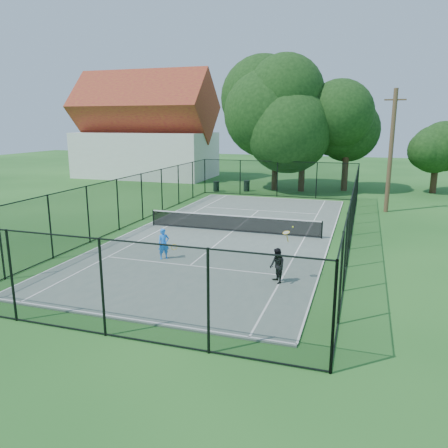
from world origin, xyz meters
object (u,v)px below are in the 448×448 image
(trash_bin_right, at_px, (247,186))
(utility_pole, at_px, (391,151))
(tennis_net, at_px, (233,223))
(player_black, at_px, (277,266))
(trash_bin_left, at_px, (216,186))
(player_blue, at_px, (164,244))

(trash_bin_right, relative_size, utility_pole, 0.12)
(tennis_net, bearing_deg, trash_bin_right, 102.03)
(utility_pole, height_order, player_black, utility_pole)
(player_black, bearing_deg, utility_pole, 74.36)
(trash_bin_left, distance_m, trash_bin_right, 2.77)
(trash_bin_left, relative_size, player_blue, 0.65)
(tennis_net, xyz_separation_m, player_black, (4.00, -7.29, 0.18))
(trash_bin_left, height_order, utility_pole, utility_pole)
(tennis_net, bearing_deg, trash_bin_left, 112.41)
(trash_bin_right, height_order, player_black, player_black)
(tennis_net, bearing_deg, utility_pole, 46.43)
(tennis_net, height_order, utility_pole, utility_pole)
(player_black, bearing_deg, trash_bin_left, 114.65)
(tennis_net, relative_size, player_blue, 7.14)
(trash_bin_left, bearing_deg, player_black, -65.35)
(trash_bin_left, distance_m, player_blue, 20.40)
(trash_bin_right, bearing_deg, player_blue, -85.35)
(player_black, bearing_deg, tennis_net, 118.78)
(tennis_net, xyz_separation_m, utility_pole, (8.56, 9.00, 3.66))
(player_blue, xyz_separation_m, player_black, (5.51, -1.46, -0.01))
(tennis_net, xyz_separation_m, trash_bin_right, (-3.21, 15.04, -0.09))
(utility_pole, bearing_deg, player_black, -105.64)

